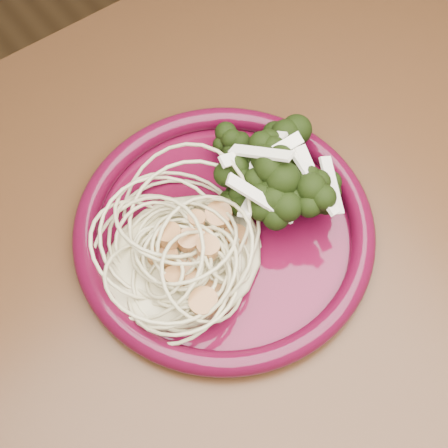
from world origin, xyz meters
TOP-DOWN VIEW (x-y plane):
  - dining_table at (0.00, 0.00)m, footprint 1.20×0.80m
  - dinner_plate at (-0.09, 0.07)m, footprint 0.31×0.31m
  - spaghetti_pile at (-0.14, 0.06)m, footprint 0.16×0.14m
  - scallop_cluster at (-0.14, 0.06)m, footprint 0.13×0.13m
  - broccoli_pile at (-0.03, 0.07)m, footprint 0.11×0.17m
  - onion_garnish at (-0.03, 0.07)m, footprint 0.08×0.11m

SIDE VIEW (x-z plane):
  - dining_table at x=0.00m, z-range 0.28..1.03m
  - dinner_plate at x=-0.09m, z-range 0.75..0.77m
  - spaghetti_pile at x=-0.14m, z-range 0.76..0.79m
  - broccoli_pile at x=-0.03m, z-range 0.76..0.81m
  - scallop_cluster at x=-0.14m, z-range 0.79..0.83m
  - onion_garnish at x=-0.03m, z-range 0.79..0.85m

